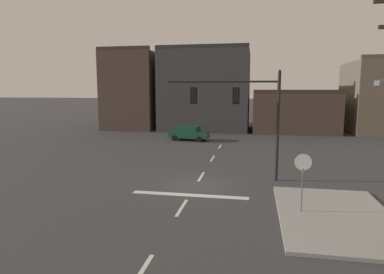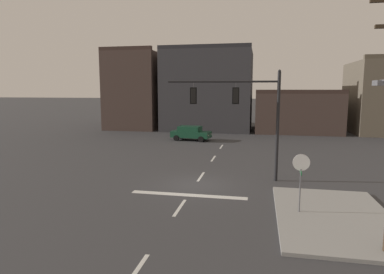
% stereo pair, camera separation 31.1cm
% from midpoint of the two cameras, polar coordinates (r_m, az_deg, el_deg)
% --- Properties ---
extents(ground_plane, '(400.00, 400.00, 0.00)m').
position_cam_midpoint_polar(ground_plane, '(20.44, 1.00, -8.13)').
color(ground_plane, '#353538').
extents(sidewalk_near_corner, '(5.00, 8.00, 0.15)m').
position_cam_midpoint_polar(sidewalk_near_corner, '(16.69, 23.42, -12.32)').
color(sidewalk_near_corner, gray).
rests_on(sidewalk_near_corner, ground).
extents(stop_bar_paint, '(6.40, 0.50, 0.01)m').
position_cam_midpoint_polar(stop_bar_paint, '(18.57, -0.14, -9.81)').
color(stop_bar_paint, silver).
rests_on(stop_bar_paint, ground).
extents(lane_centreline, '(0.16, 26.40, 0.01)m').
position_cam_midpoint_polar(lane_centreline, '(22.34, 1.93, -6.72)').
color(lane_centreline, silver).
rests_on(lane_centreline, ground).
extents(signal_mast_near_side, '(6.81, 1.09, 6.90)m').
position_cam_midpoint_polar(signal_mast_near_side, '(21.03, 9.58, 4.87)').
color(signal_mast_near_side, black).
rests_on(signal_mast_near_side, ground).
extents(stop_sign, '(0.76, 0.64, 2.83)m').
position_cam_midpoint_polar(stop_sign, '(16.02, 18.53, -5.19)').
color(stop_sign, '#56565B').
rests_on(stop_sign, ground).
extents(car_lot_nearside, '(4.63, 2.42, 1.61)m').
position_cam_midpoint_polar(car_lot_nearside, '(37.93, 0.01, 0.71)').
color(car_lot_nearside, '#143D28').
rests_on(car_lot_nearside, ground).
extents(building_row, '(41.66, 12.69, 11.45)m').
position_cam_midpoint_polar(building_row, '(48.84, 7.58, 6.99)').
color(building_row, '#473833').
rests_on(building_row, ground).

